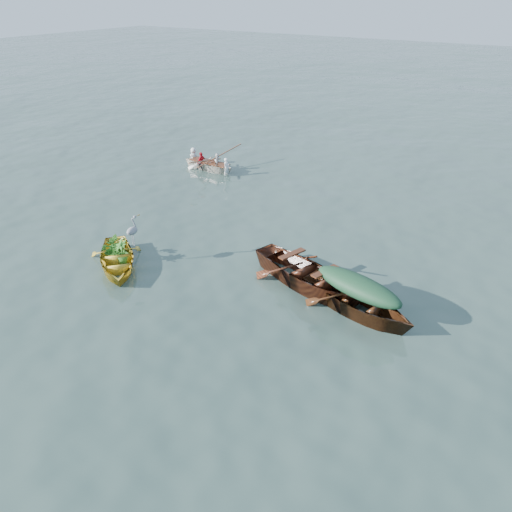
{
  "coord_description": "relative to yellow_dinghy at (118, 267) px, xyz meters",
  "views": [
    {
      "loc": [
        7.81,
        -8.3,
        7.37
      ],
      "look_at": [
        0.99,
        2.21,
        0.5
      ],
      "focal_mm": 35.0,
      "sensor_mm": 36.0,
      "label": 1
    }
  ],
  "objects": [
    {
      "name": "ground",
      "position": [
        2.57,
        -0.17,
        0.0
      ],
      "size": [
        140.0,
        140.0,
        0.0
      ],
      "primitive_type": "plane",
      "color": "#384F46",
      "rests_on": "ground"
    },
    {
      "name": "yellow_dinghy",
      "position": [
        0.0,
        0.0,
        0.0
      ],
      "size": [
        3.58,
        3.39,
        0.95
      ],
      "primitive_type": "imported",
      "rotation": [
        0.0,
        0.0,
        0.85
      ],
      "color": "gold",
      "rests_on": "ground"
    },
    {
      "name": "green_tarp_boat",
      "position": [
        6.81,
        1.68,
        0.0
      ],
      "size": [
        4.71,
        2.43,
        1.06
      ],
      "primitive_type": "imported",
      "rotation": [
        0.0,
        0.0,
        1.33
      ],
      "color": "#442610",
      "rests_on": "ground"
    },
    {
      "name": "open_wooden_boat",
      "position": [
        5.2,
        2.07,
        0.0
      ],
      "size": [
        5.38,
        3.03,
        1.25
      ],
      "primitive_type": "imported",
      "rotation": [
        0.0,
        0.0,
        1.28
      ],
      "color": "#562A15",
      "rests_on": "ground"
    },
    {
      "name": "rowed_boat",
      "position": [
        -3.05,
        8.41,
        0.0
      ],
      "size": [
        3.61,
        1.28,
        0.81
      ],
      "primitive_type": "imported",
      "rotation": [
        0.0,
        0.0,
        1.51
      ],
      "color": "white",
      "rests_on": "ground"
    },
    {
      "name": "green_tarp_cover",
      "position": [
        6.81,
        1.68,
        0.79
      ],
      "size": [
        2.59,
        1.33,
        0.52
      ],
      "primitive_type": "ellipsoid",
      "rotation": [
        0.0,
        0.0,
        1.33
      ],
      "color": "#1A4027",
      "rests_on": "green_tarp_boat"
    },
    {
      "name": "thwart_benches",
      "position": [
        5.2,
        2.07,
        0.64
      ],
      "size": [
        2.74,
        1.67,
        0.04
      ],
      "primitive_type": null,
      "rotation": [
        0.0,
        0.0,
        1.28
      ],
      "color": "#411D0F",
      "rests_on": "open_wooden_boat"
    },
    {
      "name": "heron",
      "position": [
        0.32,
        0.45,
        0.93
      ],
      "size": [
        0.49,
        0.47,
        0.92
      ],
      "primitive_type": null,
      "rotation": [
        0.0,
        0.0,
        0.85
      ],
      "color": "#96999E",
      "rests_on": "yellow_dinghy"
    },
    {
      "name": "dinghy_weeds",
      "position": [
        -0.4,
        0.38,
        0.77
      ],
      "size": [
        1.14,
        1.12,
        0.6
      ],
      "primitive_type": "imported",
      "rotation": [
        0.0,
        0.0,
        0.85
      ],
      "color": "#296019",
      "rests_on": "yellow_dinghy"
    },
    {
      "name": "rowers",
      "position": [
        -3.05,
        8.41,
        0.78
      ],
      "size": [
        2.54,
        1.11,
        0.76
      ],
      "primitive_type": "imported",
      "rotation": [
        0.0,
        0.0,
        1.51
      ],
      "color": "white",
      "rests_on": "rowed_boat"
    },
    {
      "name": "oars",
      "position": [
        -3.05,
        8.41,
        0.43
      ],
      "size": [
        0.75,
        2.63,
        0.06
      ],
      "primitive_type": null,
      "rotation": [
        0.0,
        0.0,
        1.51
      ],
      "color": "brown",
      "rests_on": "rowed_boat"
    }
  ]
}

